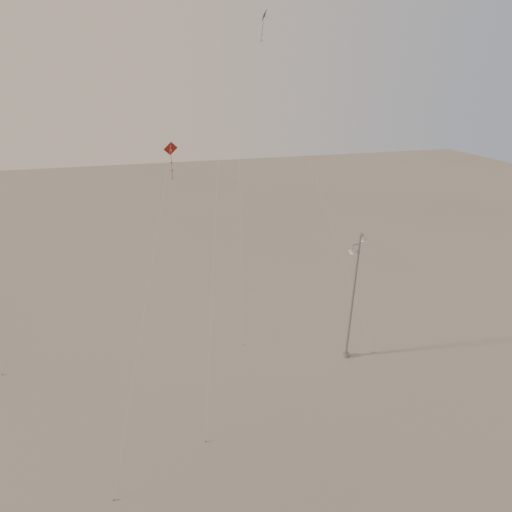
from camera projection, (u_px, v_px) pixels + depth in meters
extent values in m
plane|color=gray|center=(237.00, 400.00, 24.83)|extent=(160.00, 160.00, 0.00)
cylinder|color=#96999E|center=(346.00, 355.00, 28.73)|extent=(0.44, 0.44, 0.30)
cylinder|color=#96999E|center=(352.00, 300.00, 26.89)|extent=(0.28, 0.18, 9.34)
cylinder|color=#96999E|center=(361.00, 235.00, 25.00)|extent=(0.14, 0.14, 0.18)
cylinder|color=#96999E|center=(362.00, 236.00, 25.25)|extent=(0.41, 0.39, 0.07)
cylinder|color=#96999E|center=(363.00, 237.00, 25.51)|extent=(0.06, 0.06, 0.30)
ellipsoid|color=#B3B4AF|center=(363.00, 239.00, 25.57)|extent=(0.52, 0.52, 0.18)
cylinder|color=#96999E|center=(357.00, 244.00, 25.11)|extent=(0.60, 0.22, 0.07)
cylinder|color=#96999E|center=(353.00, 248.00, 25.06)|extent=(0.06, 0.06, 0.40)
ellipsoid|color=#B3B4AF|center=(352.00, 251.00, 25.14)|extent=(0.52, 0.52, 0.18)
cylinder|color=#96999E|center=(2.00, 375.00, 26.93)|extent=(0.06, 0.06, 0.10)
cylinder|color=beige|center=(217.00, 180.00, 24.24)|extent=(5.04, 15.48, 25.33)
cylinder|color=#96999E|center=(206.00, 441.00, 21.96)|extent=(0.06, 0.06, 0.10)
cylinder|color=beige|center=(237.00, 39.00, 29.64)|extent=(3.93, 17.45, 41.95)
cylinder|color=#96999E|center=(243.00, 344.00, 29.99)|extent=(0.06, 0.06, 0.10)
cube|color=maroon|center=(171.00, 149.00, 21.95)|extent=(0.77, 0.18, 0.76)
cylinder|color=maroon|center=(172.00, 167.00, 22.51)|extent=(0.04, 0.23, 1.45)
cylinder|color=beige|center=(144.00, 311.00, 20.43)|extent=(4.56, 9.02, 14.77)
cylinder|color=#96999E|center=(114.00, 500.00, 18.91)|extent=(0.06, 0.06, 0.10)
cube|color=#322C2A|center=(264.00, 15.00, 26.32)|extent=(0.36, 0.74, 0.71)
cylinder|color=#322C2A|center=(262.00, 32.00, 26.66)|extent=(0.20, 0.04, 1.23)
cylinder|color=beige|center=(321.00, 192.00, 27.74)|extent=(6.00, 8.57, 22.12)
cylinder|color=#96999E|center=(373.00, 352.00, 29.16)|extent=(0.06, 0.06, 0.10)
cylinder|color=beige|center=(209.00, 119.00, 33.23)|extent=(5.44, 4.55, 30.47)
cylinder|color=#96999E|center=(248.00, 288.00, 38.05)|extent=(0.06, 0.06, 0.10)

